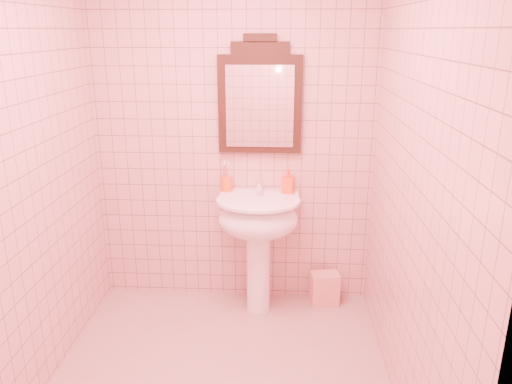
# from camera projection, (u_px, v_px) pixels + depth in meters

# --- Properties ---
(back_wall) EXTENTS (2.00, 0.02, 2.50)m
(back_wall) POSITION_uv_depth(u_px,v_px,m) (233.00, 137.00, 3.54)
(back_wall) COLOR #CC988E
(back_wall) RESTS_ON floor
(pedestal_sink) EXTENTS (0.58, 0.58, 0.86)m
(pedestal_sink) POSITION_uv_depth(u_px,v_px,m) (258.00, 226.00, 3.50)
(pedestal_sink) COLOR white
(pedestal_sink) RESTS_ON floor
(faucet) EXTENTS (0.04, 0.16, 0.11)m
(faucet) POSITION_uv_depth(u_px,v_px,m) (259.00, 185.00, 3.55)
(faucet) COLOR white
(faucet) RESTS_ON pedestal_sink
(mirror) EXTENTS (0.58, 0.06, 0.81)m
(mirror) POSITION_uv_depth(u_px,v_px,m) (260.00, 99.00, 3.43)
(mirror) COLOR black
(mirror) RESTS_ON back_wall
(toothbrush_cup) EXTENTS (0.08, 0.08, 0.20)m
(toothbrush_cup) POSITION_uv_depth(u_px,v_px,m) (226.00, 184.00, 3.60)
(toothbrush_cup) COLOR #E65B13
(toothbrush_cup) RESTS_ON pedestal_sink
(soap_dispenser) EXTENTS (0.10, 0.10, 0.18)m
(soap_dispenser) POSITION_uv_depth(u_px,v_px,m) (288.00, 181.00, 3.54)
(soap_dispenser) COLOR #FA4415
(soap_dispenser) RESTS_ON pedestal_sink
(towel) EXTENTS (0.23, 0.17, 0.25)m
(towel) POSITION_uv_depth(u_px,v_px,m) (324.00, 289.00, 3.74)
(towel) COLOR #EBAC8A
(towel) RESTS_ON floor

